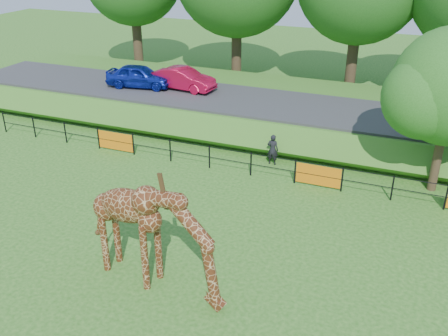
{
  "coord_description": "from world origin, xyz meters",
  "views": [
    {
      "loc": [
        6.35,
        -10.87,
        9.94
      ],
      "look_at": [
        0.18,
        4.4,
        2.0
      ],
      "focal_mm": 40.0,
      "sensor_mm": 36.0,
      "label": 1
    }
  ],
  "objects_px": {
    "car_red": "(183,79)",
    "visitor": "(273,150)",
    "car_blue": "(140,76)",
    "giraffe": "(154,236)"
  },
  "relations": [
    {
      "from": "car_red",
      "to": "visitor",
      "type": "distance_m",
      "value": 8.69
    },
    {
      "from": "car_red",
      "to": "visitor",
      "type": "bearing_deg",
      "value": -119.4
    },
    {
      "from": "car_blue",
      "to": "visitor",
      "type": "relative_size",
      "value": 2.67
    },
    {
      "from": "car_blue",
      "to": "car_red",
      "type": "xyz_separation_m",
      "value": [
        2.61,
        0.53,
        -0.03
      ]
    },
    {
      "from": "giraffe",
      "to": "car_blue",
      "type": "height_order",
      "value": "giraffe"
    },
    {
      "from": "giraffe",
      "to": "visitor",
      "type": "relative_size",
      "value": 3.33
    },
    {
      "from": "car_red",
      "to": "visitor",
      "type": "relative_size",
      "value": 2.62
    },
    {
      "from": "car_red",
      "to": "giraffe",
      "type": "bearing_deg",
      "value": -150.78
    },
    {
      "from": "giraffe",
      "to": "visitor",
      "type": "height_order",
      "value": "giraffe"
    },
    {
      "from": "car_blue",
      "to": "car_red",
      "type": "distance_m",
      "value": 2.66
    }
  ]
}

